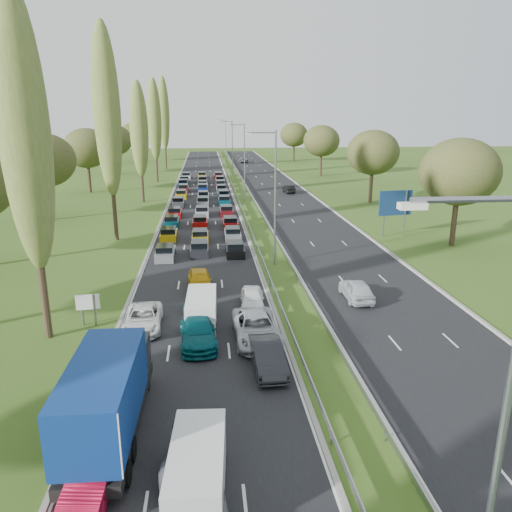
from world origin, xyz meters
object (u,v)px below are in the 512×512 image
near_car_2 (143,318)px  white_van_front (197,467)px  blue_lorry (109,393)px  white_van_rear (202,308)px  info_sign (88,305)px  direction_sign (395,205)px  near_car_1 (93,475)px

near_car_2 → white_van_front: white_van_front is taller
blue_lorry → white_van_rear: bearing=73.2°
info_sign → white_van_front: bearing=-65.3°
blue_lorry → white_van_rear: size_ratio=1.88×
white_van_front → direction_sign: size_ratio=0.94×
near_car_2 → white_van_rear: white_van_rear is taller
white_van_front → info_sign: 17.32m
near_car_2 → direction_sign: bearing=40.5°
near_car_2 → direction_sign: direction_sign is taller
near_car_1 → near_car_2: bearing=93.1°
near_car_1 → blue_lorry: bearing=92.7°
near_car_1 → near_car_2: size_ratio=0.85×
info_sign → direction_sign: (28.80, 22.06, 2.20)m
near_car_1 → white_van_rear: bearing=79.4°
blue_lorry → near_car_1: bearing=-89.8°
near_car_2 → info_sign: info_sign is taller
near_car_2 → blue_lorry: size_ratio=0.54×
near_car_1 → direction_sign: size_ratio=0.80×
blue_lorry → white_van_front: 5.36m
near_car_1 → white_van_front: size_ratio=0.85×
near_car_2 → white_van_rear: size_ratio=1.02×
white_van_front → white_van_rear: 15.47m
info_sign → direction_sign: direction_sign is taller
near_car_1 → white_van_front: white_van_front is taller
info_sign → blue_lorry: bearing=-73.7°
white_van_rear → info_sign: bearing=179.8°
near_car_2 → info_sign: size_ratio=2.36×
near_car_2 → direction_sign: (25.21, 23.00, 2.86)m
near_car_2 → white_van_rear: bearing=8.4°
near_car_2 → white_van_front: bearing=-78.0°
white_van_rear → near_car_2: bearing=-167.9°
white_van_front → info_sign: info_sign is taller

